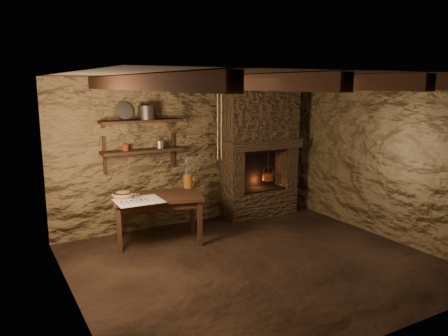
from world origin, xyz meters
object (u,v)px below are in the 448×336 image
red_pot (268,176)px  wooden_bowl (123,195)px  iron_stockpot (147,113)px  work_table (158,217)px  stoneware_jug (188,174)px

red_pot → wooden_bowl: bearing=-174.2°
iron_stockpot → red_pot: size_ratio=0.47×
work_table → stoneware_jug: bearing=33.8°
wooden_bowl → iron_stockpot: 1.30m
work_table → iron_stockpot: size_ratio=5.44×
wooden_bowl → red_pot: (2.69, 0.27, -0.05)m
work_table → stoneware_jug: size_ratio=2.82×
stoneware_jug → iron_stockpot: bearing=164.5°
work_table → iron_stockpot: iron_stockpot is taller
stoneware_jug → iron_stockpot: size_ratio=1.93×
iron_stockpot → wooden_bowl: bearing=-143.4°
iron_stockpot → red_pot: (2.16, -0.12, -1.17)m
stoneware_jug → wooden_bowl: stoneware_jug is taller
work_table → stoneware_jug: (0.58, 0.20, 0.54)m
stoneware_jug → wooden_bowl: size_ratio=1.54×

